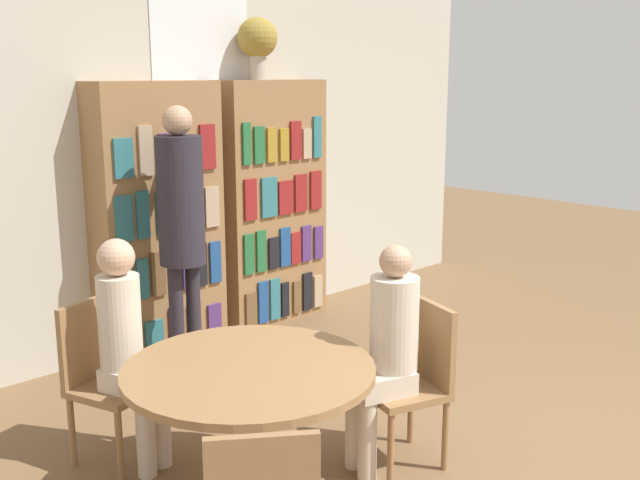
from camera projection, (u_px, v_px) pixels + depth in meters
name	position (u px, v px, depth m)	size (l,w,h in m)	color
wall_back	(202.00, 148.00, 5.95)	(6.40, 0.07, 3.00)	beige
bookshelf_left	(158.00, 221.00, 5.55)	(0.99, 0.34, 2.04)	olive
bookshelf_right	(272.00, 204.00, 6.30)	(0.99, 0.34, 2.04)	olive
flower_vase	(257.00, 41.00, 5.93)	(0.32, 0.32, 0.49)	#B7AD9E
reading_table	(249.00, 389.00, 3.61)	(1.22, 1.22, 0.71)	olive
chair_left_side	(104.00, 372.00, 4.07)	(0.50, 0.50, 0.89)	olive
chair_far_side	(415.00, 375.00, 4.04)	(0.51, 0.51, 0.89)	olive
seated_reader_left	(128.00, 342.00, 3.94)	(0.31, 0.38, 1.26)	beige
seated_reader_right	(387.00, 346.00, 3.92)	(0.40, 0.34, 1.23)	beige
librarian_standing	(181.00, 212.00, 5.07)	(0.32, 0.59, 1.88)	#28232D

